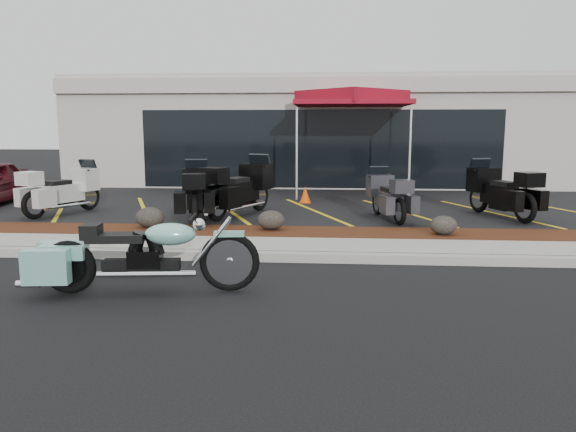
# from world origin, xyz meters

# --- Properties ---
(ground) EXTENTS (90.00, 90.00, 0.00)m
(ground) POSITION_xyz_m (0.00, 0.00, 0.00)
(ground) COLOR black
(ground) RESTS_ON ground
(curb) EXTENTS (24.00, 0.25, 0.15)m
(curb) POSITION_xyz_m (0.00, 0.90, 0.07)
(curb) COLOR gray
(curb) RESTS_ON ground
(sidewalk) EXTENTS (24.00, 1.20, 0.15)m
(sidewalk) POSITION_xyz_m (0.00, 1.60, 0.07)
(sidewalk) COLOR gray
(sidewalk) RESTS_ON ground
(mulch_bed) EXTENTS (24.00, 1.20, 0.16)m
(mulch_bed) POSITION_xyz_m (0.00, 2.80, 0.08)
(mulch_bed) COLOR #34190B
(mulch_bed) RESTS_ON ground
(upper_lot) EXTENTS (26.00, 9.60, 0.15)m
(upper_lot) POSITION_xyz_m (0.00, 8.20, 0.07)
(upper_lot) COLOR black
(upper_lot) RESTS_ON ground
(dealership_building) EXTENTS (18.00, 8.16, 4.00)m
(dealership_building) POSITION_xyz_m (0.00, 14.47, 2.01)
(dealership_building) COLOR #ACA69C
(dealership_building) RESTS_ON ground
(boulder_left) EXTENTS (0.60, 0.50, 0.43)m
(boulder_left) POSITION_xyz_m (-3.38, 2.98, 0.37)
(boulder_left) COLOR black
(boulder_left) RESTS_ON mulch_bed
(boulder_mid) EXTENTS (0.56, 0.47, 0.40)m
(boulder_mid) POSITION_xyz_m (-0.82, 2.93, 0.36)
(boulder_mid) COLOR black
(boulder_mid) RESTS_ON mulch_bed
(boulder_right) EXTENTS (0.53, 0.44, 0.38)m
(boulder_right) POSITION_xyz_m (2.60, 2.65, 0.35)
(boulder_right) COLOR black
(boulder_right) RESTS_ON mulch_bed
(hero_cruiser) EXTENTS (3.16, 1.13, 1.09)m
(hero_cruiser) POSITION_xyz_m (-0.98, -0.95, 0.54)
(hero_cruiser) COLOR #7CC1B2
(hero_cruiser) RESTS_ON ground
(touring_white) EXTENTS (1.67, 2.38, 1.30)m
(touring_white) POSITION_xyz_m (-5.74, 5.36, 0.80)
(touring_white) COLOR silver
(touring_white) RESTS_ON upper_lot
(touring_black_front) EXTENTS (1.33, 2.43, 1.34)m
(touring_black_front) POSITION_xyz_m (-2.84, 4.92, 0.82)
(touring_black_front) COLOR black
(touring_black_front) RESTS_ON upper_lot
(touring_black_mid) EXTENTS (1.89, 2.64, 1.44)m
(touring_black_mid) POSITION_xyz_m (-1.39, 5.55, 0.87)
(touring_black_mid) COLOR black
(touring_black_mid) RESTS_ON upper_lot
(touring_grey) EXTENTS (1.24, 2.15, 1.18)m
(touring_grey) POSITION_xyz_m (1.52, 5.12, 0.74)
(touring_grey) COLOR #313137
(touring_grey) RESTS_ON upper_lot
(touring_black_rear) EXTENTS (1.64, 2.47, 1.34)m
(touring_black_rear) POSITION_xyz_m (4.04, 5.70, 0.82)
(touring_black_rear) COLOR black
(touring_black_rear) RESTS_ON upper_lot
(traffic_cone) EXTENTS (0.34, 0.34, 0.45)m
(traffic_cone) POSITION_xyz_m (-0.32, 7.15, 0.38)
(traffic_cone) COLOR #DC4607
(traffic_cone) RESTS_ON upper_lot
(popup_canopy) EXTENTS (3.88, 3.88, 3.19)m
(popup_canopy) POSITION_xyz_m (1.01, 9.36, 3.05)
(popup_canopy) COLOR silver
(popup_canopy) RESTS_ON upper_lot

